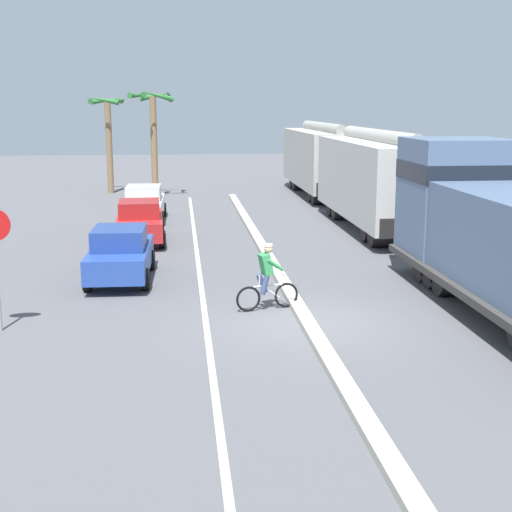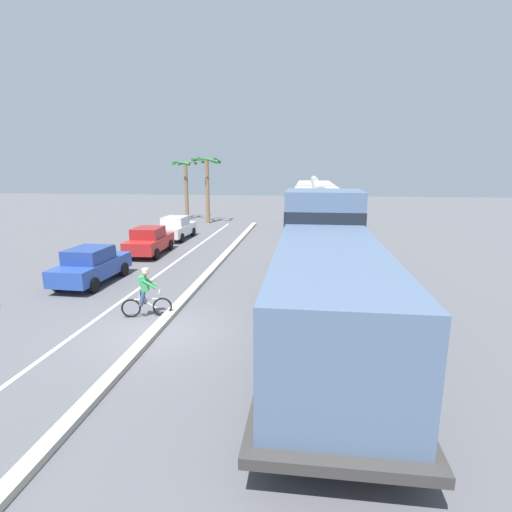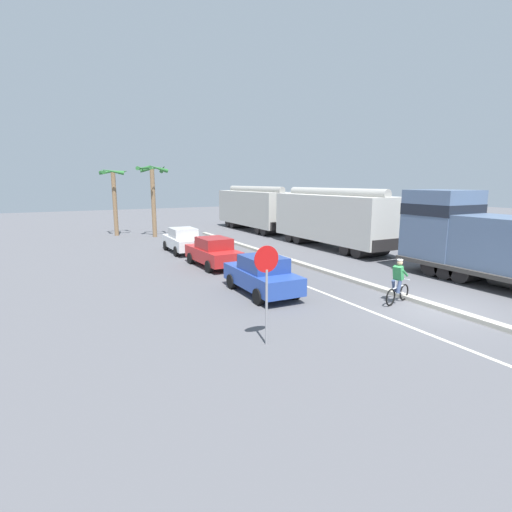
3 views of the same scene
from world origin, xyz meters
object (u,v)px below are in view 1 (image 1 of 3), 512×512
at_px(hopper_car_middle, 322,159).
at_px(parked_car_red, 140,221).
at_px(palm_tree_near, 108,123).
at_px(cyclist, 267,279).
at_px(parked_car_white, 144,203).
at_px(locomotive, 507,241).
at_px(palm_tree_far, 153,119).
at_px(parked_car_blue, 121,254).
at_px(hopper_car_lead, 377,180).

bearing_deg(hopper_car_middle, parked_car_red, -125.78).
bearing_deg(palm_tree_near, hopper_car_middle, -11.30).
height_order(cyclist, palm_tree_near, palm_tree_near).
xyz_separation_m(hopper_car_middle, parked_car_white, (-9.79, -8.35, -1.26)).
bearing_deg(hopper_car_middle, locomotive, -90.00).
bearing_deg(hopper_car_middle, palm_tree_far, 179.94).
relative_size(locomotive, parked_car_red, 2.73).
xyz_separation_m(parked_car_blue, parked_car_red, (0.26, 6.00, 0.00)).
xyz_separation_m(hopper_car_lead, hopper_car_middle, (0.00, 11.60, 0.00)).
height_order(locomotive, palm_tree_near, palm_tree_near).
xyz_separation_m(hopper_car_middle, palm_tree_far, (-9.58, 0.01, 2.32)).
distance_m(cyclist, palm_tree_far, 23.62).
distance_m(hopper_car_middle, palm_tree_near, 12.69).
relative_size(hopper_car_middle, palm_tree_far, 1.76).
relative_size(parked_car_red, parked_car_white, 1.00).
height_order(hopper_car_lead, hopper_car_middle, same).
bearing_deg(parked_car_white, locomotive, -57.57).
bearing_deg(palm_tree_far, parked_car_blue, -91.17).
relative_size(hopper_car_lead, hopper_car_middle, 1.00).
distance_m(parked_car_white, palm_tree_near, 11.57).
height_order(locomotive, palm_tree_far, palm_tree_far).
bearing_deg(hopper_car_middle, parked_car_blue, -117.13).
relative_size(locomotive, palm_tree_near, 2.03).
xyz_separation_m(hopper_car_lead, cyclist, (-6.02, -11.46, -1.26)).
relative_size(parked_car_white, palm_tree_far, 0.70).
relative_size(hopper_car_lead, palm_tree_far, 1.76).
relative_size(parked_car_blue, parked_car_red, 1.00).
distance_m(hopper_car_lead, palm_tree_near, 18.78).
relative_size(parked_car_red, palm_tree_near, 0.74).
height_order(parked_car_white, palm_tree_near, palm_tree_near).
xyz_separation_m(locomotive, cyclist, (-6.02, 0.69, -0.98)).
xyz_separation_m(parked_car_blue, parked_car_white, (0.19, 11.12, 0.00)).
relative_size(cyclist, palm_tree_near, 0.30).
xyz_separation_m(locomotive, hopper_car_lead, (0.00, 12.16, 0.28)).
distance_m(locomotive, parked_car_white, 18.27).
bearing_deg(palm_tree_far, locomotive, -68.04).
height_order(hopper_car_middle, parked_car_red, hopper_car_middle).
bearing_deg(hopper_car_lead, cyclist, -117.69).
bearing_deg(locomotive, hopper_car_lead, 90.00).
xyz_separation_m(parked_car_blue, cyclist, (3.96, -3.59, 0.00)).
height_order(locomotive, cyclist, locomotive).
distance_m(hopper_car_middle, cyclist, 23.87).
distance_m(parked_car_red, parked_car_white, 5.13).
bearing_deg(parked_car_red, parked_car_white, 90.77).
bearing_deg(parked_car_blue, hopper_car_lead, 38.29).
xyz_separation_m(cyclist, palm_tree_near, (-6.27, 25.52, 3.28)).
bearing_deg(palm_tree_far, palm_tree_near, 137.88).
height_order(parked_car_white, cyclist, cyclist).
distance_m(hopper_car_middle, parked_car_blue, 21.92).
bearing_deg(locomotive, palm_tree_far, 111.96).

